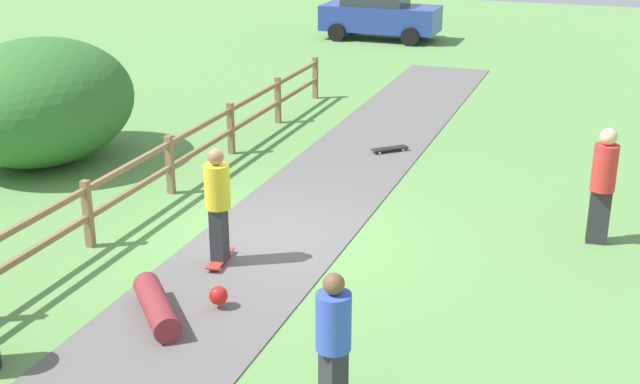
{
  "coord_description": "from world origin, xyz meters",
  "views": [
    {
      "loc": [
        4.95,
        -11.51,
        5.43
      ],
      "look_at": [
        0.88,
        -0.27,
        1.0
      ],
      "focal_mm": 47.28,
      "sensor_mm": 36.0,
      "label": 1
    }
  ],
  "objects_px": {
    "skateboard_loose": "(390,149)",
    "skater_fallen": "(162,305)",
    "skater_riding": "(218,200)",
    "bystander_red": "(603,180)",
    "bystander_blue": "(333,338)",
    "bush_large": "(40,101)",
    "parked_car_blue": "(379,13)"
  },
  "relations": [
    {
      "from": "skateboard_loose",
      "to": "bystander_blue",
      "type": "height_order",
      "value": "bystander_blue"
    },
    {
      "from": "skater_riding",
      "to": "skater_fallen",
      "type": "height_order",
      "value": "skater_riding"
    },
    {
      "from": "bystander_blue",
      "to": "bystander_red",
      "type": "height_order",
      "value": "bystander_red"
    },
    {
      "from": "bystander_red",
      "to": "parked_car_blue",
      "type": "bearing_deg",
      "value": 116.95
    },
    {
      "from": "bystander_blue",
      "to": "parked_car_blue",
      "type": "height_order",
      "value": "parked_car_blue"
    },
    {
      "from": "bush_large",
      "to": "skater_fallen",
      "type": "bearing_deg",
      "value": -42.06
    },
    {
      "from": "bush_large",
      "to": "skater_riding",
      "type": "relative_size",
      "value": 2.34
    },
    {
      "from": "skateboard_loose",
      "to": "bystander_red",
      "type": "distance_m",
      "value": 5.65
    },
    {
      "from": "bystander_blue",
      "to": "skateboard_loose",
      "type": "bearing_deg",
      "value": 101.67
    },
    {
      "from": "skateboard_loose",
      "to": "bystander_red",
      "type": "height_order",
      "value": "bystander_red"
    },
    {
      "from": "bystander_red",
      "to": "parked_car_blue",
      "type": "xyz_separation_m",
      "value": [
        -8.39,
        16.49,
        -0.1
      ]
    },
    {
      "from": "bush_large",
      "to": "bystander_red",
      "type": "bearing_deg",
      "value": -2.61
    },
    {
      "from": "skater_riding",
      "to": "skateboard_loose",
      "type": "xyz_separation_m",
      "value": [
        0.92,
        6.22,
        -0.93
      ]
    },
    {
      "from": "skateboard_loose",
      "to": "bystander_red",
      "type": "xyz_separation_m",
      "value": [
        4.36,
        -3.46,
        0.97
      ]
    },
    {
      "from": "bystander_blue",
      "to": "bystander_red",
      "type": "xyz_separation_m",
      "value": [
        2.46,
        5.74,
        0.15
      ]
    },
    {
      "from": "skater_riding",
      "to": "bystander_blue",
      "type": "relative_size",
      "value": 1.09
    },
    {
      "from": "skateboard_loose",
      "to": "skater_fallen",
      "type": "bearing_deg",
      "value": -96.24
    },
    {
      "from": "bush_large",
      "to": "bystander_red",
      "type": "xyz_separation_m",
      "value": [
        10.85,
        -0.5,
        -0.21
      ]
    },
    {
      "from": "skater_riding",
      "to": "bystander_red",
      "type": "xyz_separation_m",
      "value": [
        5.29,
        2.77,
        0.03
      ]
    },
    {
      "from": "bush_large",
      "to": "skater_fallen",
      "type": "xyz_separation_m",
      "value": [
        5.61,
        -5.06,
        -1.06
      ]
    },
    {
      "from": "bush_large",
      "to": "bystander_blue",
      "type": "bearing_deg",
      "value": -36.62
    },
    {
      "from": "skater_fallen",
      "to": "bystander_blue",
      "type": "distance_m",
      "value": 3.1
    },
    {
      "from": "bystander_blue",
      "to": "bystander_red",
      "type": "relative_size",
      "value": 0.87
    },
    {
      "from": "bush_large",
      "to": "bystander_blue",
      "type": "xyz_separation_m",
      "value": [
        8.39,
        -6.23,
        -0.35
      ]
    },
    {
      "from": "skater_fallen",
      "to": "skateboard_loose",
      "type": "bearing_deg",
      "value": 83.76
    },
    {
      "from": "skater_fallen",
      "to": "bystander_blue",
      "type": "relative_size",
      "value": 0.82
    },
    {
      "from": "bush_large",
      "to": "skater_riding",
      "type": "height_order",
      "value": "bush_large"
    },
    {
      "from": "skater_riding",
      "to": "bystander_blue",
      "type": "distance_m",
      "value": 4.1
    },
    {
      "from": "skater_riding",
      "to": "parked_car_blue",
      "type": "bearing_deg",
      "value": 99.14
    },
    {
      "from": "skateboard_loose",
      "to": "bystander_blue",
      "type": "relative_size",
      "value": 0.44
    },
    {
      "from": "bystander_blue",
      "to": "parked_car_blue",
      "type": "xyz_separation_m",
      "value": [
        -5.92,
        22.23,
        0.05
      ]
    },
    {
      "from": "skater_fallen",
      "to": "parked_car_blue",
      "type": "xyz_separation_m",
      "value": [
        -3.15,
        21.06,
        0.76
      ]
    }
  ]
}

